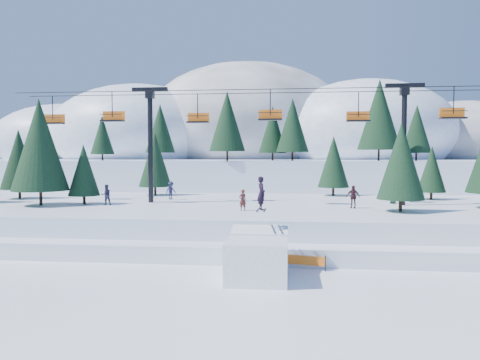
# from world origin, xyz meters

# --- Properties ---
(ground) EXTENTS (160.00, 160.00, 0.00)m
(ground) POSITION_xyz_m (0.00, 0.00, 0.00)
(ground) COLOR white
(ground) RESTS_ON ground
(mid_shelf) EXTENTS (70.00, 22.00, 2.50)m
(mid_shelf) POSITION_xyz_m (0.00, 18.00, 1.25)
(mid_shelf) COLOR white
(mid_shelf) RESTS_ON ground
(berm) EXTENTS (70.00, 6.00, 1.10)m
(berm) POSITION_xyz_m (0.00, 8.00, 0.55)
(berm) COLOR white
(berm) RESTS_ON ground
(mountain_ridge) EXTENTS (119.00, 60.66, 26.46)m
(mountain_ridge) POSITION_xyz_m (-5.07, 73.35, 9.64)
(mountain_ridge) COLOR white
(mountain_ridge) RESTS_ON ground
(jump_kicker) EXTENTS (3.25, 4.43, 5.52)m
(jump_kicker) POSITION_xyz_m (1.73, 2.38, 1.24)
(jump_kicker) COLOR white
(jump_kicker) RESTS_ON ground
(chairlift) EXTENTS (46.00, 3.21, 10.28)m
(chairlift) POSITION_xyz_m (1.06, 18.05, 9.32)
(chairlift) COLOR black
(chairlift) RESTS_ON mid_shelf
(conifer_stand) EXTENTS (62.42, 17.34, 9.12)m
(conifer_stand) POSITION_xyz_m (2.59, 18.21, 7.01)
(conifer_stand) COLOR black
(conifer_stand) RESTS_ON mid_shelf
(distant_skiers) EXTENTS (25.50, 9.43, 1.84)m
(distant_skiers) POSITION_xyz_m (-1.49, 17.36, 3.36)
(distant_skiers) COLOR #262748
(distant_skiers) RESTS_ON mid_shelf
(banner_near) EXTENTS (2.78, 0.74, 0.90)m
(banner_near) POSITION_xyz_m (4.16, 4.71, 0.54)
(banner_near) COLOR black
(banner_near) RESTS_ON ground
(banner_far) EXTENTS (2.67, 1.08, 0.90)m
(banner_far) POSITION_xyz_m (8.52, 6.36, 0.54)
(banner_far) COLOR black
(banner_far) RESTS_ON ground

